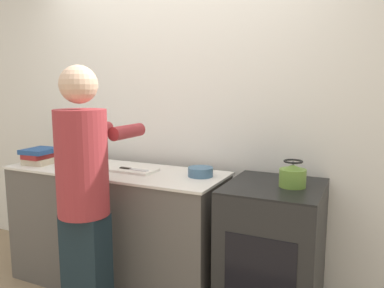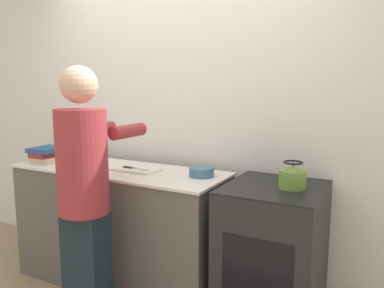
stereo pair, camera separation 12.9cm
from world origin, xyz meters
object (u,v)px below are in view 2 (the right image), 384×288
(cutting_board, at_px, (135,169))
(canister_jar, at_px, (72,149))
(knife, at_px, (136,169))
(bowl_prep, at_px, (202,172))
(kettle, at_px, (293,177))
(person, at_px, (85,189))
(oven, at_px, (272,257))

(cutting_board, height_order, canister_jar, canister_jar)
(cutting_board, relative_size, knife, 1.47)
(knife, height_order, bowl_prep, bowl_prep)
(knife, xyz_separation_m, kettle, (1.14, 0.06, 0.05))
(person, distance_m, canister_jar, 1.09)
(canister_jar, bearing_deg, person, -40.36)
(cutting_board, bearing_deg, kettle, 1.84)
(cutting_board, xyz_separation_m, bowl_prep, (0.52, 0.07, 0.02))
(bowl_prep, xyz_separation_m, canister_jar, (-1.34, 0.11, 0.04))
(person, xyz_separation_m, bowl_prep, (0.51, 0.60, 0.04))
(person, xyz_separation_m, cutting_board, (-0.01, 0.53, 0.02))
(knife, distance_m, kettle, 1.14)
(oven, relative_size, knife, 3.80)
(cutting_board, bearing_deg, oven, 1.93)
(oven, xyz_separation_m, kettle, (0.11, 0.00, 0.54))
(oven, bearing_deg, person, -151.32)
(oven, xyz_separation_m, bowl_prep, (-0.53, 0.03, 0.49))
(kettle, xyz_separation_m, canister_jar, (-1.97, 0.14, -0.00))
(person, height_order, bowl_prep, person)
(bowl_prep, bearing_deg, kettle, -2.61)
(oven, distance_m, canister_jar, 1.95)
(knife, relative_size, kettle, 1.48)
(oven, bearing_deg, kettle, 0.97)
(person, distance_m, bowl_prep, 0.79)
(bowl_prep, bearing_deg, oven, -3.34)
(kettle, distance_m, canister_jar, 1.98)
(cutting_board, distance_m, bowl_prep, 0.53)
(person, relative_size, cutting_board, 4.62)
(cutting_board, height_order, bowl_prep, bowl_prep)
(canister_jar, bearing_deg, cutting_board, -11.97)
(cutting_board, relative_size, canister_jar, 2.47)
(oven, distance_m, cutting_board, 1.15)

